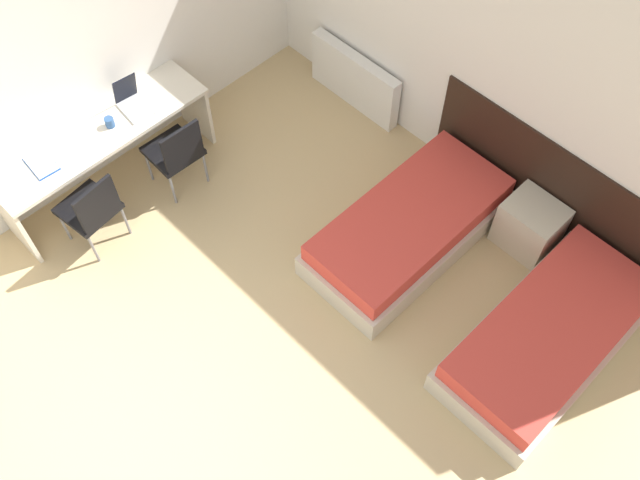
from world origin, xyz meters
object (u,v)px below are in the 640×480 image
bed_near_window (409,227)px  chair_near_laptop (176,150)px  nightstand (530,225)px  bed_near_door (549,336)px  chair_near_notebook (92,208)px  laptop (132,101)px

bed_near_window → chair_near_laptop: size_ratio=2.23×
nightstand → bed_near_door: bearing=-45.2°
bed_near_door → nightstand: (-0.73, 0.73, 0.04)m
chair_near_laptop → chair_near_notebook: same height
bed_near_window → bed_near_door: 1.46m
chair_near_laptop → chair_near_notebook: bearing=-88.3°
bed_near_window → chair_near_laptop: chair_near_laptop is taller
chair_near_laptop → laptop: bearing=-170.7°
bed_near_window → chair_near_notebook: chair_near_notebook is taller
bed_near_door → laptop: size_ratio=5.74×
bed_near_window → chair_near_laptop: (-1.89, -1.01, 0.27)m
bed_near_window → chair_near_notebook: (-1.89, -1.90, 0.27)m
bed_near_window → chair_near_notebook: bearing=-134.8°
nightstand → laptop: laptop is taller
bed_near_door → bed_near_window: bearing=180.0°
chair_near_notebook → laptop: (-0.45, 0.83, 0.32)m
nightstand → chair_near_laptop: size_ratio=0.58×
bed_near_window → bed_near_door: same height
chair_near_notebook → laptop: laptop is taller
chair_near_laptop → bed_near_door: bearing=18.6°
bed_near_window → laptop: laptop is taller
bed_near_window → nightstand: nightstand is taller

